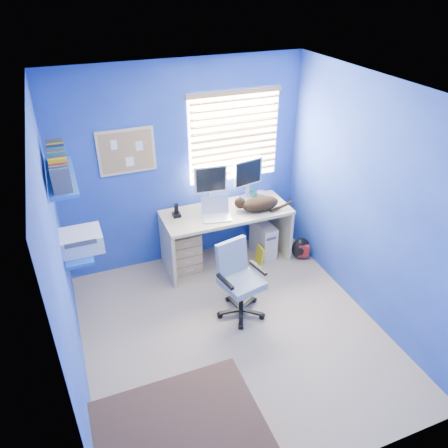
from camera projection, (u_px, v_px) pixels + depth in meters
name	position (u px, v px, depth m)	size (l,w,h in m)	color
floor	(233.00, 333.00, 4.59)	(3.00, 3.20, 0.00)	tan
ceiling	(237.00, 94.00, 3.31)	(3.00, 3.20, 0.00)	white
wall_back	(183.00, 167.00, 5.23)	(3.00, 0.01, 2.50)	#1B3AA2
wall_front	(336.00, 362.00, 2.67)	(3.00, 0.01, 2.50)	#1B3AA2
wall_left	(62.00, 269.00, 3.48)	(0.01, 3.20, 2.50)	#1B3AA2
wall_right	(371.00, 204.00, 4.42)	(0.01, 3.20, 2.50)	#1B3AA2
desk	(226.00, 236.00, 5.54)	(1.58, 0.65, 0.74)	tan
laptop	(217.00, 210.00, 5.14)	(0.33, 0.26, 0.22)	silver
monitor_left	(210.00, 186.00, 5.33)	(0.40, 0.12, 0.54)	silver
monitor_right	(247.00, 179.00, 5.50)	(0.40, 0.12, 0.54)	silver
phone	(176.00, 210.00, 5.20)	(0.09, 0.11, 0.17)	black
mug	(253.00, 194.00, 5.63)	(0.10, 0.09, 0.10)	#2B7672
cd_spindle	(260.00, 194.00, 5.66)	(0.13, 0.13, 0.07)	silver
cat	(260.00, 204.00, 5.33)	(0.47, 0.25, 0.17)	black
tower_pc	(263.00, 239.00, 5.76)	(0.19, 0.44, 0.45)	beige
drawer_boxes	(186.00, 251.00, 5.43)	(0.35, 0.28, 0.54)	tan
yellow_book	(260.00, 255.00, 5.61)	(0.03, 0.17, 0.24)	yellow
backpack	(301.00, 248.00, 5.71)	(0.25, 0.19, 0.29)	black
office_chair	(239.00, 289.00, 4.73)	(0.58, 0.58, 0.85)	black
window_blinds	(235.00, 137.00, 5.26)	(1.15, 0.05, 1.10)	white
corkboard	(127.00, 151.00, 4.86)	(0.64, 0.02, 0.52)	tan
wall_shelves	(69.00, 205.00, 4.03)	(0.42, 0.90, 1.05)	blue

